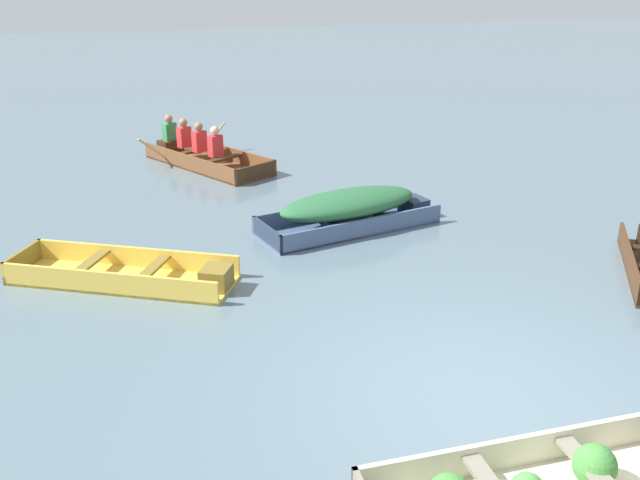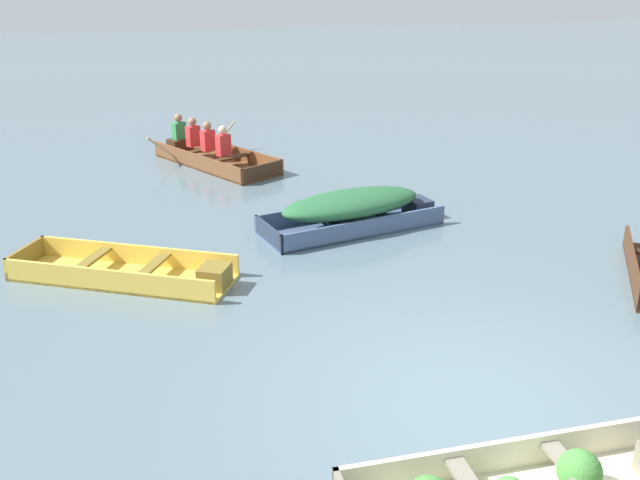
# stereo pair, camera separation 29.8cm
# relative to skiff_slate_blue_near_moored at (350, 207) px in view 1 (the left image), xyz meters

# --- Properties ---
(ground_plane) EXTENTS (80.00, 80.00, 0.00)m
(ground_plane) POSITION_rel_skiff_slate_blue_near_moored_xyz_m (-0.29, -4.90, -0.35)
(ground_plane) COLOR slate
(skiff_slate_blue_near_moored) EXTENTS (3.12, 1.65, 0.63)m
(skiff_slate_blue_near_moored) POSITION_rel_skiff_slate_blue_near_moored_xyz_m (0.00, 0.00, 0.00)
(skiff_slate_blue_near_moored) COLOR #475B7F
(skiff_slate_blue_near_moored) RESTS_ON ground
(skiff_yellow_mid_moored) EXTENTS (3.13, 2.25, 0.33)m
(skiff_yellow_mid_moored) POSITION_rel_skiff_slate_blue_near_moored_xyz_m (-3.52, -1.16, -0.24)
(skiff_yellow_mid_moored) COLOR #E5BC47
(skiff_yellow_mid_moored) RESTS_ON ground
(rowboat_wooden_brown_with_crew) EXTENTS (2.65, 3.25, 0.90)m
(rowboat_wooden_brown_with_crew) POSITION_rel_skiff_slate_blue_near_moored_xyz_m (-1.83, 4.57, -0.13)
(rowboat_wooden_brown_with_crew) COLOR brown
(rowboat_wooden_brown_with_crew) RESTS_ON ground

